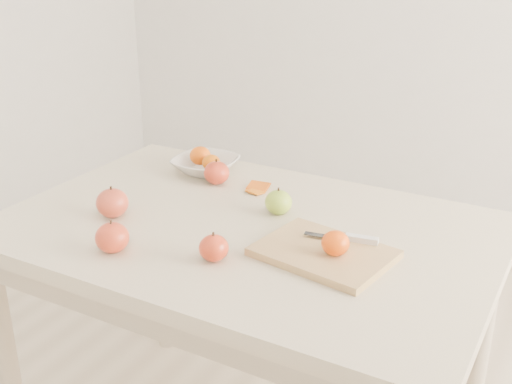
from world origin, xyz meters
The scene contains 14 objects.
table centered at (0.00, 0.00, 0.65)m, with size 1.20×0.80×0.75m.
cutting_board centered at (0.23, -0.06, 0.76)m, with size 0.29×0.21×0.02m, color tan.
board_tangerine centered at (0.26, -0.07, 0.80)m, with size 0.06×0.06×0.05m, color #E64608.
fruit_bowl centered at (-0.29, 0.26, 0.77)m, with size 0.19×0.19×0.05m, color silver.
bowl_tangerine_near centered at (-0.32, 0.27, 0.80)m, with size 0.06×0.06×0.06m, color #CE5807.
bowl_tangerine_far centered at (-0.26, 0.25, 0.79)m, with size 0.05×0.05×0.05m, color #C85C07.
orange_peel_a centered at (-0.09, 0.23, 0.75)m, with size 0.06×0.04×0.00m, color #C7520E.
orange_peel_b centered at (-0.08, 0.19, 0.75)m, with size 0.04×0.04×0.00m, color orange.
paring_knife centered at (0.28, 0.01, 0.78)m, with size 0.17×0.06×0.01m.
apple_green centered at (0.04, 0.10, 0.78)m, with size 0.07×0.07×0.06m, color #5C9315.
apple_red_c centered at (-0.19, -0.27, 0.78)m, with size 0.08×0.08×0.07m, color #A41119.
apple_red_e centered at (0.03, -0.19, 0.78)m, with size 0.07×0.07×0.06m, color maroon.
apple_red_a centered at (-0.21, 0.20, 0.78)m, with size 0.07×0.07×0.07m, color #8E0A05.
apple_red_d centered at (-0.32, -0.12, 0.79)m, with size 0.08×0.08×0.07m, color maroon.
Camera 1 is at (0.72, -1.24, 1.43)m, focal length 45.00 mm.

